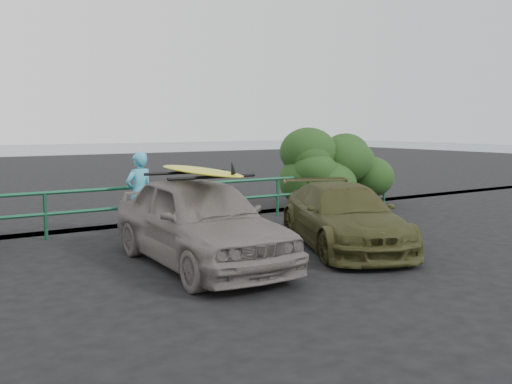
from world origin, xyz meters
TOP-DOWN VIEW (x-y plane):
  - ground at (0.00, 0.00)m, footprint 80.00×80.00m
  - guardrail at (0.00, 5.00)m, footprint 14.00×0.08m
  - shrub_right at (5.00, 5.50)m, footprint 3.20×2.40m
  - sedan at (-1.28, 1.29)m, footprint 2.00×4.61m
  - olive_vehicle at (1.79, 1.01)m, footprint 3.28×4.64m
  - man at (-1.11, 4.48)m, footprint 0.75×0.57m
  - roof_rack at (-1.28, 1.29)m, footprint 1.62×1.16m
  - surfboard at (-1.28, 1.29)m, footprint 0.72×2.96m

SIDE VIEW (x-z plane):
  - ground at x=0.00m, z-range 0.00..0.00m
  - guardrail at x=0.00m, z-range 0.00..1.04m
  - olive_vehicle at x=1.79m, z-range 0.00..1.25m
  - sedan at x=-1.28m, z-range 0.00..1.55m
  - man at x=-1.11m, z-range 0.00..1.83m
  - shrub_right at x=5.00m, z-range 0.00..2.37m
  - roof_rack at x=-1.28m, z-range 1.55..1.60m
  - surfboard at x=-1.28m, z-range 1.60..1.69m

